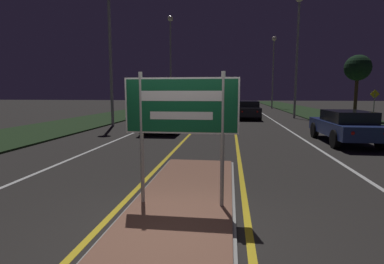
{
  "coord_description": "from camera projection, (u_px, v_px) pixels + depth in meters",
  "views": [
    {
      "loc": [
        0.85,
        -4.19,
        2.11
      ],
      "look_at": [
        0.0,
        2.5,
        1.23
      ],
      "focal_mm": 28.0,
      "sensor_mm": 36.0,
      "label": 1
    }
  ],
  "objects": [
    {
      "name": "ground_plane",
      "position": [
        171.0,
        234.0,
        4.5
      ],
      "size": [
        160.0,
        160.0,
        0.0
      ],
      "primitive_type": "plane",
      "color": "#282623"
    },
    {
      "name": "median_island",
      "position": [
        182.0,
        207.0,
        5.48
      ],
      "size": [
        1.95,
        7.3,
        0.1
      ],
      "color": "#999993",
      "rests_on": "ground_plane"
    },
    {
      "name": "verge_left",
      "position": [
        107.0,
        117.0,
        25.35
      ],
      "size": [
        5.0,
        100.0,
        0.08
      ],
      "color": "#1E3319",
      "rests_on": "ground_plane"
    },
    {
      "name": "verge_right",
      "position": [
        343.0,
        120.0,
        22.99
      ],
      "size": [
        5.0,
        100.0,
        0.08
      ],
      "color": "#1E3319",
      "rests_on": "ground_plane"
    },
    {
      "name": "centre_line_yellow_left",
      "position": [
        209.0,
        115.0,
        29.24
      ],
      "size": [
        0.12,
        70.0,
        0.01
      ],
      "color": "gold",
      "rests_on": "ground_plane"
    },
    {
      "name": "centre_line_yellow_right",
      "position": [
        233.0,
        115.0,
        28.95
      ],
      "size": [
        0.12,
        70.0,
        0.01
      ],
      "color": "gold",
      "rests_on": "ground_plane"
    },
    {
      "name": "lane_line_white_left",
      "position": [
        178.0,
        114.0,
        29.62
      ],
      "size": [
        0.12,
        70.0,
        0.01
      ],
      "color": "silver",
      "rests_on": "ground_plane"
    },
    {
      "name": "lane_line_white_right",
      "position": [
        265.0,
        115.0,
        28.57
      ],
      "size": [
        0.12,
        70.0,
        0.01
      ],
      "color": "silver",
      "rests_on": "ground_plane"
    },
    {
      "name": "edge_line_white_left",
      "position": [
        149.0,
        114.0,
        29.99
      ],
      "size": [
        0.1,
        70.0,
        0.01
      ],
      "color": "silver",
      "rests_on": "ground_plane"
    },
    {
      "name": "edge_line_white_right",
      "position": [
        298.0,
        115.0,
        28.2
      ],
      "size": [
        0.1,
        70.0,
        0.01
      ],
      "color": "silver",
      "rests_on": "ground_plane"
    },
    {
      "name": "highway_sign",
      "position": [
        181.0,
        112.0,
        5.25
      ],
      "size": [
        2.02,
        0.07,
        2.38
      ],
      "color": "#9E9E99",
      "rests_on": "median_island"
    },
    {
      "name": "streetlight_left_near",
      "position": [
        109.0,
        12.0,
        18.32
      ],
      "size": [
        0.64,
        0.64,
        9.97
      ],
      "color": "#9E9E99",
      "rests_on": "ground_plane"
    },
    {
      "name": "streetlight_left_far",
      "position": [
        171.0,
        47.0,
        34.75
      ],
      "size": [
        0.61,
        0.61,
        10.88
      ],
      "color": "#9E9E99",
      "rests_on": "ground_plane"
    },
    {
      "name": "streetlight_right_near",
      "position": [
        298.0,
        34.0,
        24.14
      ],
      "size": [
        0.62,
        0.62,
        9.9
      ],
      "color": "#9E9E99",
      "rests_on": "ground_plane"
    },
    {
      "name": "streetlight_right_far",
      "position": [
        273.0,
        60.0,
        39.8
      ],
      "size": [
        0.6,
        0.6,
        9.51
      ],
      "color": "#9E9E99",
      "rests_on": "ground_plane"
    },
    {
      "name": "car_receding_0",
      "position": [
        345.0,
        125.0,
        12.58
      ],
      "size": [
        1.86,
        4.63,
        1.38
      ],
      "color": "navy",
      "rests_on": "ground_plane"
    },
    {
      "name": "car_receding_1",
      "position": [
        248.0,
        110.0,
        24.31
      ],
      "size": [
        1.91,
        4.76,
        1.45
      ],
      "color": "black",
      "rests_on": "ground_plane"
    },
    {
      "name": "car_approaching_0",
      "position": [
        165.0,
        117.0,
        16.54
      ],
      "size": [
        1.97,
        4.64,
        1.45
      ],
      "color": "#B7B7BC",
      "rests_on": "ground_plane"
    },
    {
      "name": "car_approaching_1",
      "position": [
        158.0,
        107.0,
        28.36
      ],
      "size": [
        1.87,
        4.22,
        1.52
      ],
      "color": "black",
      "rests_on": "ground_plane"
    },
    {
      "name": "warning_sign",
      "position": [
        374.0,
        103.0,
        19.73
      ],
      "size": [
        0.6,
        0.06,
        2.25
      ],
      "color": "#9E9E99",
      "rests_on": "verge_right"
    },
    {
      "name": "roadside_palm_right",
      "position": [
        358.0,
        69.0,
        21.93
      ],
      "size": [
        1.88,
        1.88,
        4.79
      ],
      "color": "#4C3823",
      "rests_on": "verge_right"
    }
  ]
}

